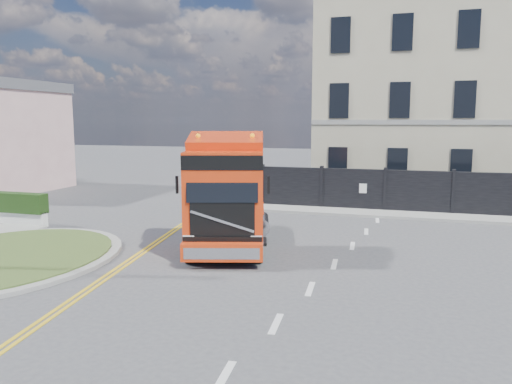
% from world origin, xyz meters
% --- Properties ---
extents(ground, '(120.00, 120.00, 0.00)m').
position_xyz_m(ground, '(0.00, 0.00, 0.00)').
color(ground, '#424244').
rests_on(ground, ground).
extents(hoarding_fence, '(18.80, 0.25, 2.00)m').
position_xyz_m(hoarding_fence, '(6.55, 9.00, 1.00)').
color(hoarding_fence, black).
rests_on(hoarding_fence, ground).
extents(georgian_building, '(12.30, 10.30, 12.80)m').
position_xyz_m(georgian_building, '(6.00, 16.50, 5.77)').
color(georgian_building, '#BAB294').
rests_on(georgian_building, ground).
extents(pavement_far, '(20.00, 1.60, 0.12)m').
position_xyz_m(pavement_far, '(6.00, 8.10, 0.06)').
color(pavement_far, gray).
rests_on(pavement_far, ground).
extents(truck, '(4.02, 6.73, 3.79)m').
position_xyz_m(truck, '(-0.69, 0.16, 1.70)').
color(truck, black).
rests_on(truck, ground).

